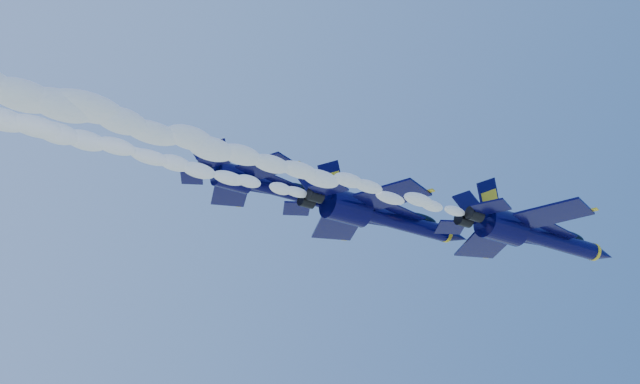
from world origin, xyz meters
TOP-DOWN VIEW (x-y plane):
  - jet_lead at (16.41, -13.80)m, footprint 19.04×15.62m
  - smoke_trail_jet_lead at (-17.48, -13.80)m, footprint 51.52×2.58m
  - jet_second at (4.87, -6.17)m, footprint 18.74×15.38m
  - smoke_trail_jet_second at (-28.90, -6.17)m, footprint 51.52×2.54m
  - jet_third at (-3.56, 0.97)m, footprint 16.03×13.15m

SIDE VIEW (x-z plane):
  - smoke_trail_jet_lead at x=-17.48m, z-range 147.69..150.01m
  - jet_lead at x=16.41m, z-range 145.83..152.90m
  - smoke_trail_jet_second at x=-28.90m, z-range 149.58..151.86m
  - jet_second at x=4.87m, z-range 147.74..154.71m
  - jet_third at x=-3.56m, z-range 152.05..158.01m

